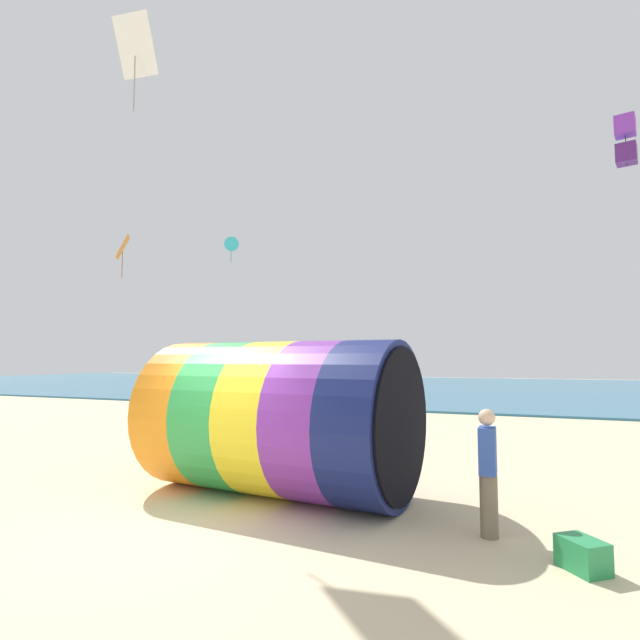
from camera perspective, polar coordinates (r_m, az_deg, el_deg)
ground_plane at (r=8.11m, az=-15.80°, el=-21.67°), size 120.00×120.00×0.00m
sea at (r=42.98m, az=15.77°, el=-7.43°), size 120.00×40.00×0.10m
giant_inflatable_tube at (r=9.18m, az=-4.61°, el=-11.03°), size 4.91×3.18×2.74m
kite_handler at (r=7.51m, az=18.65°, el=-16.03°), size 0.24×0.36×1.73m
kite_white_diamond at (r=14.73m, az=-20.34°, el=27.24°), size 1.04×0.70×2.34m
kite_cyan_delta at (r=28.74m, az=-10.11°, el=8.63°), size 1.24×1.29×1.61m
kite_purple_box at (r=18.04m, az=31.55°, el=17.11°), size 0.65×0.65×1.52m
kite_orange_diamond at (r=22.90m, az=-21.63°, el=7.67°), size 0.85×0.90×1.80m
cooler_box at (r=7.00m, az=27.82°, el=-22.65°), size 0.61×0.63×0.36m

